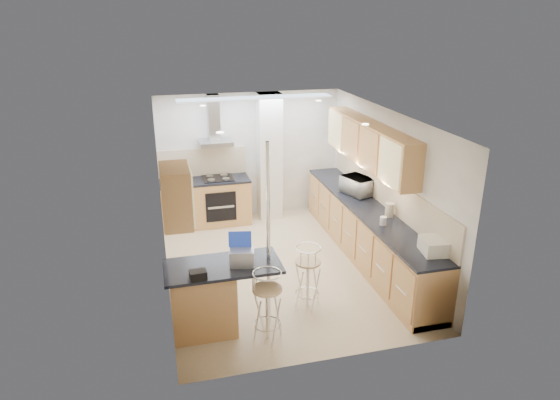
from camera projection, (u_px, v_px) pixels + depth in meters
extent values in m
plane|color=tan|center=(280.00, 267.00, 8.20)|extent=(4.80, 4.80, 0.00)
cube|color=beige|center=(250.00, 156.00, 9.93)|extent=(3.60, 0.04, 2.50)
cube|color=beige|center=(334.00, 267.00, 5.58)|extent=(3.60, 0.04, 2.50)
cube|color=beige|center=(162.00, 206.00, 7.34)|extent=(0.04, 4.80, 2.50)
cube|color=beige|center=(386.00, 186.00, 8.18)|extent=(0.04, 4.80, 2.50)
cube|color=white|center=(280.00, 116.00, 7.31)|extent=(3.60, 4.80, 0.02)
cube|color=tan|center=(369.00, 144.00, 8.28)|extent=(0.34, 3.00, 0.72)
cube|color=tan|center=(176.00, 196.00, 5.93)|extent=(0.34, 0.62, 0.72)
cube|color=#F0E9CA|center=(385.00, 190.00, 8.20)|extent=(0.03, 4.40, 0.56)
cube|color=#F0E9CA|center=(202.00, 162.00, 9.72)|extent=(1.70, 0.03, 0.56)
cube|color=white|center=(269.00, 157.00, 9.83)|extent=(0.45, 0.40, 2.50)
cube|color=#A7A9AC|center=(216.00, 143.00, 9.41)|extent=(0.62, 0.48, 0.08)
cube|color=#A7A9AC|center=(214.00, 118.00, 9.38)|extent=(0.22, 0.20, 0.88)
cylinder|color=white|center=(268.00, 238.00, 6.32)|extent=(0.05, 0.05, 2.50)
cube|color=black|center=(221.00, 207.00, 9.50)|extent=(0.58, 0.02, 0.58)
cube|color=black|center=(218.00, 178.00, 9.61)|extent=(0.58, 0.50, 0.02)
cube|color=tan|center=(255.00, 98.00, 8.95)|extent=(2.80, 0.35, 0.02)
cube|color=tan|center=(366.00, 233.00, 8.39)|extent=(0.60, 4.40, 0.88)
cube|color=black|center=(368.00, 208.00, 8.23)|extent=(0.63, 4.40, 0.04)
cube|color=tan|center=(206.00, 203.00, 9.72)|extent=(1.70, 0.60, 0.88)
cube|color=black|center=(205.00, 181.00, 9.56)|extent=(1.70, 0.63, 0.04)
cube|color=tan|center=(224.00, 299.00, 6.46)|extent=(1.35, 0.62, 0.90)
cube|color=black|center=(223.00, 266.00, 6.30)|extent=(1.47, 0.72, 0.04)
imported|color=silver|center=(358.00, 186.00, 8.74)|extent=(0.54, 0.65, 0.31)
cube|color=#A0A3A8|center=(242.00, 257.00, 6.26)|extent=(0.34, 0.28, 0.21)
cube|color=black|center=(198.00, 275.00, 5.94)|extent=(0.21, 0.16, 0.11)
cylinder|color=#EEE7CE|center=(350.00, 183.00, 9.09)|extent=(0.12, 0.12, 0.16)
cylinder|color=#EEE7CE|center=(346.00, 182.00, 9.13)|extent=(0.14, 0.14, 0.17)
cylinder|color=#AFA38C|center=(389.00, 210.00, 7.79)|extent=(0.18, 0.18, 0.22)
cylinder|color=silver|center=(383.00, 221.00, 7.50)|extent=(0.13, 0.13, 0.13)
cube|color=#EEE7CE|center=(433.00, 246.00, 6.62)|extent=(0.35, 0.42, 0.20)
cylinder|color=#A7A9AC|center=(182.00, 177.00, 9.29)|extent=(0.16, 0.16, 0.24)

